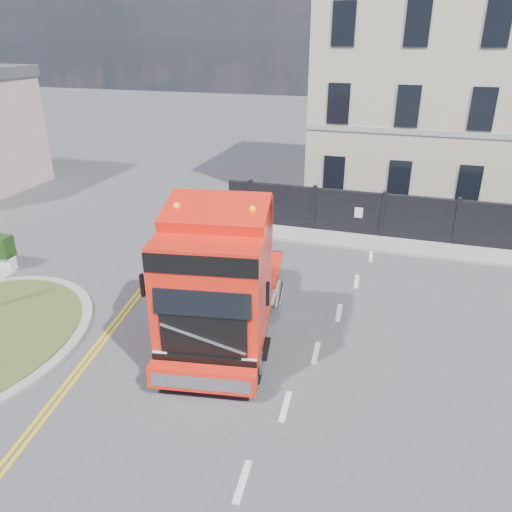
% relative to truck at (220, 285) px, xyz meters
% --- Properties ---
extents(ground, '(120.00, 120.00, 0.00)m').
position_rel_truck_xyz_m(ground, '(-0.26, 0.74, -1.91)').
color(ground, '#424244').
rests_on(ground, ground).
extents(hoarding_fence, '(18.80, 0.25, 2.00)m').
position_rel_truck_xyz_m(hoarding_fence, '(6.30, 9.74, -0.91)').
color(hoarding_fence, black).
rests_on(hoarding_fence, ground).
extents(georgian_building, '(12.30, 10.30, 12.80)m').
position_rel_truck_xyz_m(georgian_building, '(5.74, 17.24, 3.86)').
color(georgian_building, '#B4AC8F').
rests_on(georgian_building, ground).
extents(pavement_far, '(20.00, 1.60, 0.12)m').
position_rel_truck_xyz_m(pavement_far, '(5.74, 8.84, -1.85)').
color(pavement_far, gray).
rests_on(pavement_far, ground).
extents(truck, '(3.76, 7.46, 4.27)m').
position_rel_truck_xyz_m(truck, '(0.00, 0.00, 0.00)').
color(truck, black).
rests_on(truck, ground).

